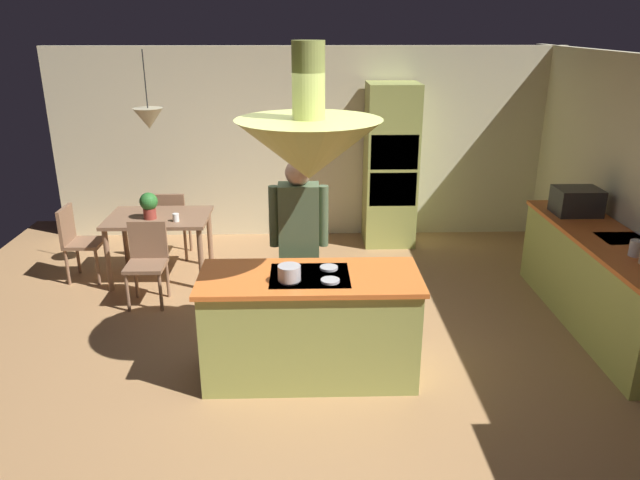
% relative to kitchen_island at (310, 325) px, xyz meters
% --- Properties ---
extents(ground, '(8.16, 8.16, 0.00)m').
position_rel_kitchen_island_xyz_m(ground, '(0.00, 0.20, -0.46)').
color(ground, '#AD7F51').
extents(wall_back, '(6.80, 0.10, 2.55)m').
position_rel_kitchen_island_xyz_m(wall_back, '(0.00, 3.65, 0.81)').
color(wall_back, beige).
rests_on(wall_back, ground).
extents(kitchen_island, '(1.80, 0.76, 0.94)m').
position_rel_kitchen_island_xyz_m(kitchen_island, '(0.00, 0.00, 0.00)').
color(kitchen_island, '#A8B259').
rests_on(kitchen_island, ground).
extents(counter_run_right, '(0.73, 2.57, 0.92)m').
position_rel_kitchen_island_xyz_m(counter_run_right, '(2.84, 0.80, 0.00)').
color(counter_run_right, '#A8B259').
rests_on(counter_run_right, ground).
extents(oven_tower, '(0.66, 0.62, 2.12)m').
position_rel_kitchen_island_xyz_m(oven_tower, '(1.10, 3.24, 0.60)').
color(oven_tower, '#A8B259').
rests_on(oven_tower, ground).
extents(dining_table, '(1.14, 0.80, 0.76)m').
position_rel_kitchen_island_xyz_m(dining_table, '(-1.70, 2.10, 0.19)').
color(dining_table, '#896247').
rests_on(dining_table, ground).
extents(person_at_island, '(0.53, 0.23, 1.72)m').
position_rel_kitchen_island_xyz_m(person_at_island, '(-0.09, 0.65, 0.53)').
color(person_at_island, tan).
rests_on(person_at_island, ground).
extents(range_hood, '(1.10, 1.10, 1.00)m').
position_rel_kitchen_island_xyz_m(range_hood, '(0.00, -0.00, 1.51)').
color(range_hood, '#A8B259').
extents(pendant_light_over_table, '(0.32, 0.32, 0.82)m').
position_rel_kitchen_island_xyz_m(pendant_light_over_table, '(-1.70, 2.10, 1.40)').
color(pendant_light_over_table, beige).
extents(chair_facing_island, '(0.40, 0.40, 0.87)m').
position_rel_kitchen_island_xyz_m(chair_facing_island, '(-1.70, 1.48, 0.04)').
color(chair_facing_island, '#896247').
rests_on(chair_facing_island, ground).
extents(chair_by_back_wall, '(0.40, 0.40, 0.87)m').
position_rel_kitchen_island_xyz_m(chair_by_back_wall, '(-1.70, 2.72, 0.04)').
color(chair_by_back_wall, '#896247').
rests_on(chair_by_back_wall, ground).
extents(chair_at_corner, '(0.40, 0.40, 0.87)m').
position_rel_kitchen_island_xyz_m(chair_at_corner, '(-2.65, 2.10, 0.04)').
color(chair_at_corner, '#896247').
rests_on(chair_at_corner, ground).
extents(potted_plant_on_table, '(0.20, 0.20, 0.30)m').
position_rel_kitchen_island_xyz_m(potted_plant_on_table, '(-1.77, 2.01, 0.47)').
color(potted_plant_on_table, '#99382D').
rests_on(potted_plant_on_table, dining_table).
extents(cup_on_table, '(0.07, 0.07, 0.09)m').
position_rel_kitchen_island_xyz_m(cup_on_table, '(-1.46, 1.90, 0.34)').
color(cup_on_table, white).
rests_on(cup_on_table, dining_table).
extents(canister_sugar, '(0.11, 0.11, 0.14)m').
position_rel_kitchen_island_xyz_m(canister_sugar, '(2.84, 0.35, 0.53)').
color(canister_sugar, silver).
rests_on(canister_sugar, counter_run_right).
extents(microwave_on_counter, '(0.46, 0.36, 0.28)m').
position_rel_kitchen_island_xyz_m(microwave_on_counter, '(2.84, 1.56, 0.59)').
color(microwave_on_counter, '#232326').
rests_on(microwave_on_counter, counter_run_right).
extents(cooking_pot_on_cooktop, '(0.18, 0.18, 0.12)m').
position_rel_kitchen_island_xyz_m(cooking_pot_on_cooktop, '(-0.16, -0.13, 0.53)').
color(cooking_pot_on_cooktop, '#B2B2B7').
rests_on(cooking_pot_on_cooktop, kitchen_island).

